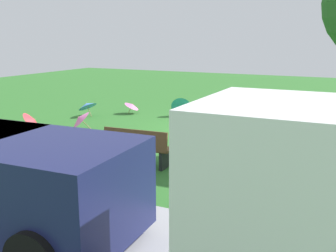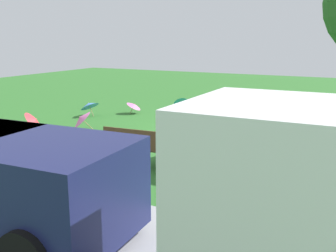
# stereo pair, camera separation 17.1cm
# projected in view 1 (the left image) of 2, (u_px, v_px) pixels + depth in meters

# --- Properties ---
(ground) EXTENTS (40.00, 40.00, 0.00)m
(ground) POSITION_uv_depth(u_px,v_px,m) (209.00, 130.00, 12.93)
(ground) COLOR #2D6B28
(road_strip) EXTENTS (40.00, 3.57, 0.01)m
(road_strip) POSITION_uv_depth(u_px,v_px,m) (29.00, 234.00, 6.14)
(road_strip) COLOR #9E9EA3
(road_strip) RESTS_ON ground
(park_bench) EXTENTS (1.63, 0.58, 0.90)m
(park_bench) POSITION_uv_depth(u_px,v_px,m) (137.00, 147.00, 9.27)
(park_bench) COLOR brown
(park_bench) RESTS_ON ground
(parasol_blue_0) EXTENTS (0.55, 0.57, 0.56)m
(parasol_blue_0) POSITION_uv_depth(u_px,v_px,m) (272.00, 111.00, 14.71)
(parasol_blue_0) COLOR tan
(parasol_blue_0) RESTS_ON ground
(parasol_pink_0) EXTENTS (0.91, 0.92, 0.68)m
(parasol_pink_0) POSITION_uv_depth(u_px,v_px,m) (80.00, 119.00, 12.86)
(parasol_pink_0) COLOR tan
(parasol_pink_0) RESTS_ON ground
(parasol_teal_0) EXTENTS (0.85, 0.80, 0.76)m
(parasol_teal_0) POSITION_uv_depth(u_px,v_px,m) (181.00, 106.00, 15.28)
(parasol_teal_0) COLOR tan
(parasol_teal_0) RESTS_ON ground
(parasol_pink_1) EXTENTS (0.72, 0.73, 0.51)m
(parasol_pink_1) POSITION_uv_depth(u_px,v_px,m) (132.00, 105.00, 15.70)
(parasol_pink_1) COLOR tan
(parasol_pink_1) RESTS_ON ground
(parasol_blue_1) EXTENTS (0.82, 0.83, 0.66)m
(parasol_blue_1) POSITION_uv_depth(u_px,v_px,m) (87.00, 105.00, 15.18)
(parasol_blue_1) COLOR tan
(parasol_blue_1) RESTS_ON ground
(parasol_purple_0) EXTENTS (0.95, 0.85, 0.71)m
(parasol_purple_0) POSITION_uv_depth(u_px,v_px,m) (217.00, 115.00, 13.72)
(parasol_purple_0) COLOR tan
(parasol_purple_0) RESTS_ON ground
(parasol_orange_0) EXTENTS (1.05, 1.02, 0.78)m
(parasol_orange_0) POSITION_uv_depth(u_px,v_px,m) (226.00, 120.00, 12.34)
(parasol_orange_0) COLOR tan
(parasol_orange_0) RESTS_ON ground
(parasol_red_0) EXTENTS (0.85, 0.91, 0.68)m
(parasol_red_0) POSITION_uv_depth(u_px,v_px,m) (33.00, 121.00, 12.71)
(parasol_red_0) COLOR tan
(parasol_red_0) RESTS_ON ground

